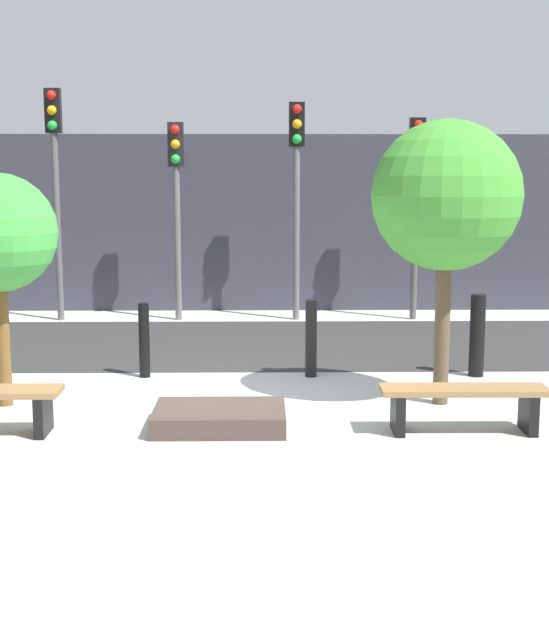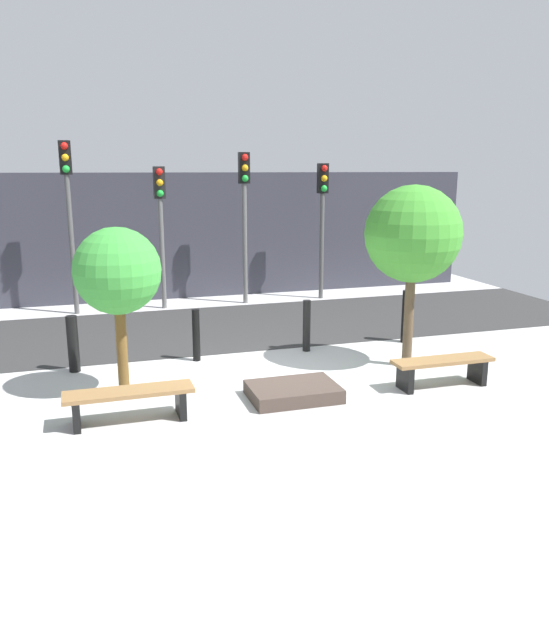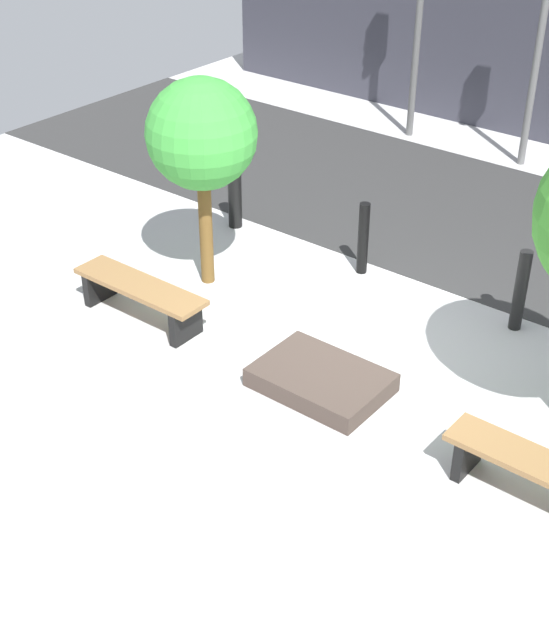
{
  "view_description": "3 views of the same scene",
  "coord_description": "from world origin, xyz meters",
  "px_view_note": "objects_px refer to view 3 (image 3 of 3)",
  "views": [
    {
      "loc": [
        0.44,
        -10.03,
        2.61
      ],
      "look_at": [
        0.58,
        -0.55,
        1.08
      ],
      "focal_mm": 50.0,
      "sensor_mm": 36.0,
      "label": 1
    },
    {
      "loc": [
        -3.0,
        -9.69,
        3.51
      ],
      "look_at": [
        -0.17,
        -0.53,
        1.17
      ],
      "focal_mm": 35.0,
      "sensor_mm": 36.0,
      "label": 2
    },
    {
      "loc": [
        4.41,
        -7.31,
        5.74
      ],
      "look_at": [
        -0.58,
        -1.04,
        0.67
      ],
      "focal_mm": 50.0,
      "sensor_mm": 36.0,
      "label": 3
    }
  ],
  "objects_px": {
    "bench_right": "(537,473)",
    "bollard_center": "(520,291)",
    "bench_left": "(140,294)",
    "bollard_far_left": "(235,194)",
    "traffic_light_mid_west": "(544,12)",
    "planter_bed": "(321,380)",
    "bollard_left": "(363,238)",
    "tree_behind_left_bench": "(202,136)"
  },
  "relations": [
    {
      "from": "bench_right",
      "to": "bollard_far_left",
      "type": "bearing_deg",
      "value": 156.21
    },
    {
      "from": "tree_behind_left_bench",
      "to": "bollard_far_left",
      "type": "relative_size",
      "value": 2.63
    },
    {
      "from": "bench_left",
      "to": "bollard_left",
      "type": "distance_m",
      "value": 2.98
    },
    {
      "from": "traffic_light_mid_west",
      "to": "planter_bed",
      "type": "bearing_deg",
      "value": -81.39
    },
    {
      "from": "planter_bed",
      "to": "traffic_light_mid_west",
      "type": "height_order",
      "value": "traffic_light_mid_west"
    },
    {
      "from": "planter_bed",
      "to": "bollard_center",
      "type": "height_order",
      "value": "bollard_center"
    },
    {
      "from": "planter_bed",
      "to": "bollard_center",
      "type": "distance_m",
      "value": 2.68
    },
    {
      "from": "bench_left",
      "to": "bench_right",
      "type": "xyz_separation_m",
      "value": [
        5.04,
        -0.0,
        -0.0
      ]
    },
    {
      "from": "bench_right",
      "to": "bollard_center",
      "type": "distance_m",
      "value": 2.98
    },
    {
      "from": "planter_bed",
      "to": "bollard_left",
      "type": "height_order",
      "value": "bollard_left"
    },
    {
      "from": "bollard_left",
      "to": "bollard_center",
      "type": "height_order",
      "value": "bollard_center"
    },
    {
      "from": "tree_behind_left_bench",
      "to": "bollard_center",
      "type": "relative_size",
      "value": 2.61
    },
    {
      "from": "bollard_center",
      "to": "traffic_light_mid_west",
      "type": "bearing_deg",
      "value": 114.67
    },
    {
      "from": "planter_bed",
      "to": "bench_right",
      "type": "bearing_deg",
      "value": -4.54
    },
    {
      "from": "bollard_center",
      "to": "bollard_far_left",
      "type": "bearing_deg",
      "value": 180.0
    },
    {
      "from": "bollard_left",
      "to": "planter_bed",
      "type": "bearing_deg",
      "value": -65.61
    },
    {
      "from": "traffic_light_mid_west",
      "to": "bollard_center",
      "type": "bearing_deg",
      "value": -65.33
    },
    {
      "from": "planter_bed",
      "to": "tree_behind_left_bench",
      "type": "bearing_deg",
      "value": 158.76
    },
    {
      "from": "bollard_far_left",
      "to": "bollard_center",
      "type": "distance_m",
      "value": 4.37
    },
    {
      "from": "bollard_left",
      "to": "traffic_light_mid_west",
      "type": "distance_m",
      "value": 5.13
    },
    {
      "from": "bollard_center",
      "to": "bollard_left",
      "type": "bearing_deg",
      "value": 180.0
    },
    {
      "from": "bollard_far_left",
      "to": "traffic_light_mid_west",
      "type": "bearing_deg",
      "value": 65.11
    },
    {
      "from": "bench_left",
      "to": "bollard_far_left",
      "type": "relative_size",
      "value": 1.79
    },
    {
      "from": "bollard_far_left",
      "to": "bollard_left",
      "type": "distance_m",
      "value": 2.19
    },
    {
      "from": "traffic_light_mid_west",
      "to": "tree_behind_left_bench",
      "type": "bearing_deg",
      "value": -103.11
    },
    {
      "from": "bench_right",
      "to": "traffic_light_mid_west",
      "type": "height_order",
      "value": "traffic_light_mid_west"
    },
    {
      "from": "tree_behind_left_bench",
      "to": "bench_left",
      "type": "bearing_deg",
      "value": -90.0
    },
    {
      "from": "bollard_center",
      "to": "traffic_light_mid_west",
      "type": "distance_m",
      "value": 5.57
    },
    {
      "from": "tree_behind_left_bench",
      "to": "planter_bed",
      "type": "bearing_deg",
      "value": -21.24
    },
    {
      "from": "planter_bed",
      "to": "bollard_far_left",
      "type": "bearing_deg",
      "value": 143.68
    },
    {
      "from": "tree_behind_left_bench",
      "to": "bollard_center",
      "type": "bearing_deg",
      "value": 21.62
    },
    {
      "from": "planter_bed",
      "to": "bollard_center",
      "type": "bearing_deg",
      "value": 65.61
    },
    {
      "from": "bollard_left",
      "to": "traffic_light_mid_west",
      "type": "height_order",
      "value": "traffic_light_mid_west"
    },
    {
      "from": "tree_behind_left_bench",
      "to": "bollard_far_left",
      "type": "xyz_separation_m",
      "value": [
        -0.76,
        1.43,
        -1.46
      ]
    },
    {
      "from": "bench_right",
      "to": "bollard_left",
      "type": "relative_size",
      "value": 1.74
    },
    {
      "from": "tree_behind_left_bench",
      "to": "traffic_light_mid_west",
      "type": "height_order",
      "value": "traffic_light_mid_west"
    },
    {
      "from": "planter_bed",
      "to": "bollard_center",
      "type": "xyz_separation_m",
      "value": [
        1.09,
        2.41,
        0.4
      ]
    },
    {
      "from": "bench_right",
      "to": "bollard_center",
      "type": "relative_size",
      "value": 1.68
    },
    {
      "from": "bench_left",
      "to": "bollard_center",
      "type": "height_order",
      "value": "bollard_center"
    },
    {
      "from": "bollard_center",
      "to": "bench_right",
      "type": "bearing_deg",
      "value": -61.37
    },
    {
      "from": "bench_left",
      "to": "bollard_far_left",
      "type": "distance_m",
      "value": 2.72
    },
    {
      "from": "bollard_center",
      "to": "planter_bed",
      "type": "bearing_deg",
      "value": -114.39
    }
  ]
}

